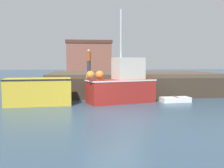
# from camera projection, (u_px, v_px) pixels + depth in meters

# --- Properties ---
(ground) EXTENTS (120.00, 160.00, 0.10)m
(ground) POSITION_uv_depth(u_px,v_px,m) (114.00, 115.00, 11.85)
(ground) COLOR #334C60
(pier) EXTENTS (12.10, 6.74, 1.56)m
(pier) POSITION_uv_depth(u_px,v_px,m) (133.00, 77.00, 19.50)
(pier) COLOR brown
(pier) RESTS_ON ground
(fishing_boat_near_left) EXTENTS (3.65, 1.90, 1.45)m
(fishing_boat_near_left) POSITION_uv_depth(u_px,v_px,m) (38.00, 91.00, 14.44)
(fishing_boat_near_left) COLOR gold
(fishing_boat_near_left) RESTS_ON ground
(fishing_boat_near_right) EXTENTS (4.13, 2.59, 5.28)m
(fishing_boat_near_right) POSITION_uv_depth(u_px,v_px,m) (122.00, 85.00, 15.25)
(fishing_boat_near_right) COLOR maroon
(fishing_boat_near_right) RESTS_ON ground
(rowboat) EXTENTS (1.77, 0.97, 0.33)m
(rowboat) POSITION_uv_depth(u_px,v_px,m) (175.00, 100.00, 15.54)
(rowboat) COLOR white
(rowboat) RESTS_ON ground
(dockworker) EXTENTS (0.34, 0.34, 1.78)m
(dockworker) POSITION_uv_depth(u_px,v_px,m) (89.00, 61.00, 21.07)
(dockworker) COLOR #2D3342
(dockworker) RESTS_ON pier
(warehouse) EXTENTS (7.48, 5.42, 5.94)m
(warehouse) POSITION_uv_depth(u_px,v_px,m) (89.00, 59.00, 44.86)
(warehouse) COLOR brown
(warehouse) RESTS_ON ground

